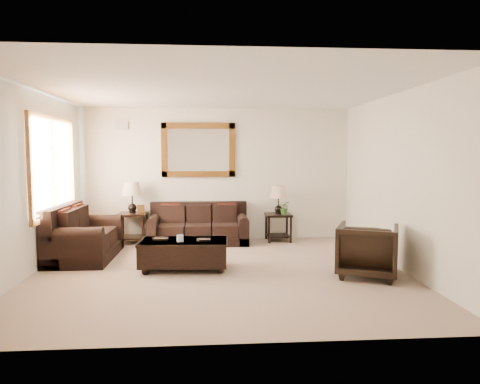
{
  "coord_description": "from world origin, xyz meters",
  "views": [
    {
      "loc": [
        -0.15,
        -6.32,
        1.75
      ],
      "look_at": [
        0.35,
        0.6,
        1.15
      ],
      "focal_mm": 32.0,
      "sensor_mm": 36.0,
      "label": 1
    }
  ],
  "objects": [
    {
      "name": "room",
      "position": [
        0.0,
        0.0,
        1.35
      ],
      "size": [
        5.51,
        5.01,
        2.71
      ],
      "color": "gray",
      "rests_on": "ground"
    },
    {
      "name": "end_table_left",
      "position": [
        -1.67,
        2.18,
        0.8
      ],
      "size": [
        0.56,
        0.56,
        1.22
      ],
      "color": "black",
      "rests_on": "room"
    },
    {
      "name": "window",
      "position": [
        -2.7,
        0.9,
        1.55
      ],
      "size": [
        0.07,
        1.96,
        1.66
      ],
      "color": "white",
      "rests_on": "room"
    },
    {
      "name": "loveseat",
      "position": [
        -2.31,
        0.98,
        0.33
      ],
      "size": [
        0.96,
        1.62,
        0.91
      ],
      "rotation": [
        0.0,
        0.0,
        1.57
      ],
      "color": "black",
      "rests_on": "room"
    },
    {
      "name": "armchair",
      "position": [
        2.12,
        -0.42,
        0.42
      ],
      "size": [
        1.06,
        1.03,
        0.84
      ],
      "primitive_type": "imported",
      "rotation": [
        0.0,
        0.0,
        2.72
      ],
      "color": "black",
      "rests_on": "floor"
    },
    {
      "name": "sofa",
      "position": [
        -0.37,
        2.11,
        0.29
      ],
      "size": [
        1.95,
        0.84,
        0.8
      ],
      "color": "black",
      "rests_on": "room"
    },
    {
      "name": "coffee_table",
      "position": [
        -0.54,
        0.15,
        0.28
      ],
      "size": [
        1.36,
        0.77,
        0.56
      ],
      "rotation": [
        0.0,
        0.0,
        -0.04
      ],
      "color": "black",
      "rests_on": "room"
    },
    {
      "name": "end_table_right",
      "position": [
        1.25,
        2.2,
        0.73
      ],
      "size": [
        0.51,
        0.51,
        1.12
      ],
      "color": "black",
      "rests_on": "room"
    },
    {
      "name": "potted_plant",
      "position": [
        1.36,
        2.11,
        0.66
      ],
      "size": [
        0.32,
        0.34,
        0.21
      ],
      "primitive_type": "imported",
      "rotation": [
        0.0,
        0.0,
        -0.36
      ],
      "color": "#2A5B1F",
      "rests_on": "end_table_right"
    },
    {
      "name": "mirror",
      "position": [
        -0.37,
        2.47,
        1.85
      ],
      "size": [
        1.5,
        0.06,
        1.1
      ],
      "color": "#4A270E",
      "rests_on": "room"
    },
    {
      "name": "air_vent",
      "position": [
        -1.9,
        2.48,
        2.35
      ],
      "size": [
        0.25,
        0.02,
        0.18
      ],
      "primitive_type": "cube",
      "color": "#999999",
      "rests_on": "room"
    }
  ]
}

